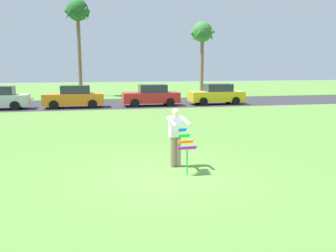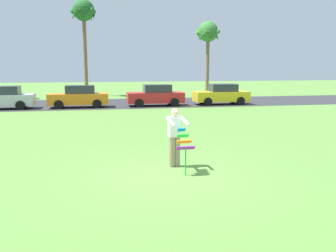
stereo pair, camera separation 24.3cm
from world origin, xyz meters
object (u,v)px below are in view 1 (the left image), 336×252
at_px(parked_car_red, 151,96).
at_px(palm_tree_centre_far, 202,35).
at_px(parked_car_orange, 74,97).
at_px(parked_car_yellow, 217,95).
at_px(palm_tree_right_near, 78,15).
at_px(kite_held, 186,144).
at_px(person_kite_flyer, 176,135).

relative_size(parked_car_red, palm_tree_centre_far, 0.55).
bearing_deg(parked_car_orange, parked_car_yellow, -0.00).
relative_size(parked_car_orange, parked_car_yellow, 1.00).
xyz_separation_m(parked_car_red, palm_tree_right_near, (-5.40, 10.51, 7.15)).
bearing_deg(parked_car_red, kite_held, -96.49).
relative_size(kite_held, parked_car_red, 0.29).
distance_m(person_kite_flyer, palm_tree_right_near, 27.79).
height_order(parked_car_yellow, palm_tree_right_near, palm_tree_right_near).
xyz_separation_m(parked_car_yellow, palm_tree_centre_far, (2.02, 10.15, 5.46)).
relative_size(parked_car_yellow, palm_tree_right_near, 0.45).
distance_m(palm_tree_right_near, palm_tree_centre_far, 12.71).
bearing_deg(person_kite_flyer, parked_car_yellow, 66.00).
xyz_separation_m(person_kite_flyer, parked_car_orange, (-3.57, 16.18, -0.18)).
xyz_separation_m(kite_held, parked_car_orange, (-3.68, 16.89, -0.07)).
bearing_deg(palm_tree_centre_far, palm_tree_right_near, 178.37).
bearing_deg(palm_tree_centre_far, parked_car_orange, -141.59).
bearing_deg(palm_tree_centre_far, parked_car_yellow, -101.24).
bearing_deg(kite_held, parked_car_orange, 102.30).
xyz_separation_m(parked_car_orange, palm_tree_centre_far, (12.79, 10.15, 5.46)).
distance_m(kite_held, palm_tree_centre_far, 29.03).
bearing_deg(parked_car_red, palm_tree_right_near, 117.20).
height_order(parked_car_orange, palm_tree_centre_far, palm_tree_centre_far).
bearing_deg(palm_tree_right_near, person_kite_flyer, -82.81).
bearing_deg(parked_car_red, palm_tree_centre_far, 54.68).
distance_m(parked_car_yellow, palm_tree_centre_far, 11.70).
height_order(person_kite_flyer, parked_car_red, person_kite_flyer).
height_order(person_kite_flyer, parked_car_orange, person_kite_flyer).
distance_m(parked_car_orange, palm_tree_right_near, 12.71).
distance_m(parked_car_red, palm_tree_centre_far, 13.58).
height_order(parked_car_red, palm_tree_right_near, palm_tree_right_near).
relative_size(person_kite_flyer, parked_car_orange, 0.41).
bearing_deg(parked_car_orange, palm_tree_centre_far, 38.41).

